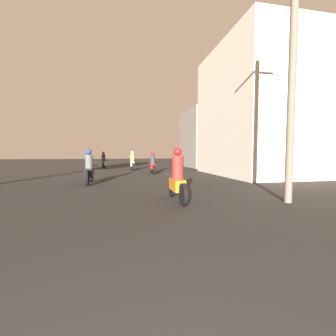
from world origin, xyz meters
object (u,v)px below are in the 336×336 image
motorcycle_white (132,163)px  utility_pole_near (292,76)px  motorcycle_orange (177,180)px  building_right_near (255,112)px  motorcycle_black (89,170)px  motorcycle_red (153,165)px  building_right_far (213,139)px  motorcycle_silver (104,162)px

motorcycle_white → utility_pole_near: size_ratio=0.32×
motorcycle_orange → building_right_near: (6.80, 6.84, 3.38)m
motorcycle_orange → utility_pole_near: bearing=-15.6°
motorcycle_black → utility_pole_near: utility_pole_near is taller
motorcycle_black → motorcycle_red: size_ratio=1.05×
building_right_far → utility_pole_near: size_ratio=0.88×
motorcycle_black → building_right_near: (9.77, 2.50, 3.38)m
building_right_far → motorcycle_silver: bearing=-176.1°
building_right_near → building_right_far: 8.82m
motorcycle_black → utility_pole_near: (5.92, -5.18, 2.80)m
motorcycle_black → motorcycle_silver: 10.47m
utility_pole_near → building_right_near: bearing=63.4°
motorcycle_orange → building_right_near: 10.22m
motorcycle_red → motorcycle_white: size_ratio=0.90×
motorcycle_black → building_right_far: bearing=40.0°
motorcycle_silver → building_right_near: building_right_near is taller
motorcycle_white → building_right_far: size_ratio=0.36×
motorcycle_red → building_right_near: building_right_near is taller
motorcycle_orange → motorcycle_silver: (-3.15, 14.80, 0.01)m
motorcycle_silver → motorcycle_orange: bearing=-83.1°
building_right_far → motorcycle_orange: bearing=-116.3°
motorcycle_red → motorcycle_silver: (-3.63, 6.02, 0.01)m
motorcycle_black → building_right_near: bearing=7.9°
building_right_near → motorcycle_orange: bearing=-134.8°
motorcycle_white → building_right_near: size_ratio=0.26×
motorcycle_red → building_right_far: size_ratio=0.33×
building_right_near → motorcycle_black: bearing=-165.6°
motorcycle_silver → utility_pole_near: (6.10, -15.64, 2.79)m
motorcycle_black → utility_pole_near: bearing=-47.6°
motorcycle_orange → motorcycle_red: size_ratio=1.03×
building_right_far → motorcycle_black: bearing=-133.5°
motorcycle_white → motorcycle_red: bearing=-72.4°
motorcycle_black → motorcycle_silver: (-0.18, 10.46, 0.01)m
motorcycle_black → motorcycle_silver: motorcycle_silver is taller
motorcycle_red → utility_pole_near: 10.32m
motorcycle_red → building_right_far: bearing=52.2°
motorcycle_white → building_right_far: building_right_far is taller
motorcycle_silver → utility_pole_near: 17.02m
motorcycle_silver → motorcycle_black: bearing=-94.1°
building_right_far → motorcycle_red: bearing=-136.8°
building_right_near → motorcycle_red: bearing=163.0°
motorcycle_silver → building_right_far: 11.07m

